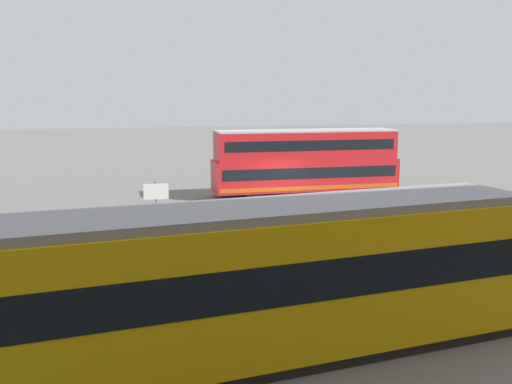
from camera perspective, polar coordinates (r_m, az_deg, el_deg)
The scene contains 7 objects.
ground_plane at distance 31.98m, azimuth 3.10°, elevation -1.28°, with size 160.00×160.00×0.00m, color slate.
double_decker_bus at distance 35.06m, azimuth 4.91°, elevation 2.99°, with size 11.30×2.76×3.95m.
tram_yellow at distance 13.00m, azimuth -2.37°, elevation -9.06°, with size 15.25×4.15×3.58m.
pedestrian_near_railing at distance 25.74m, azimuth 2.61°, elevation -1.81°, with size 0.36×0.35×1.64m.
pedestrian_crossing at distance 26.38m, azimuth 11.37°, elevation -1.52°, with size 0.45×0.45×1.77m.
pedestrian_railing at distance 27.13m, azimuth -0.35°, elevation -1.64°, with size 7.64×0.20×1.08m.
info_sign at distance 25.90m, azimuth -9.83°, elevation -0.50°, with size 1.10×0.13×2.24m.
Camera 1 is at (9.75, 29.86, 6.00)m, focal length 40.53 mm.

